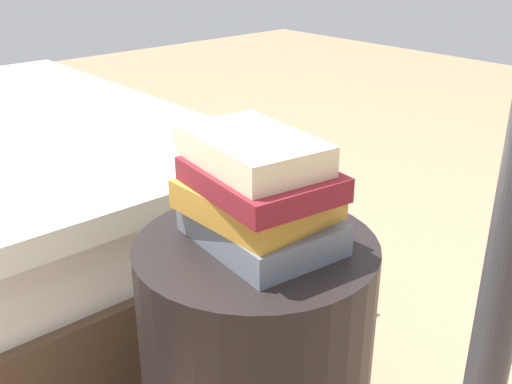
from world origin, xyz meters
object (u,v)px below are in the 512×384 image
book_maroon (260,179)px  book_cream (250,150)px  book_slate (262,228)px  side_table (256,359)px  book_ochre (257,199)px

book_maroon → book_cream: 0.05m
book_slate → book_cream: size_ratio=1.04×
book_maroon → book_cream: (0.02, 0.00, 0.04)m
side_table → book_slate: book_slate is taller
book_slate → book_cream: (0.01, 0.01, 0.14)m
side_table → book_maroon: 0.36m
book_ochre → side_table: bearing=132.9°
book_maroon → book_slate: bearing=-47.8°
side_table → book_ochre: 0.32m
book_slate → book_ochre: bearing=24.9°
side_table → book_maroon: bearing=178.3°
book_ochre → book_maroon: size_ratio=0.97×
book_ochre → book_maroon: bearing=156.0°
side_table → book_cream: book_cream is taller
side_table → book_ochre: book_ochre is taller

